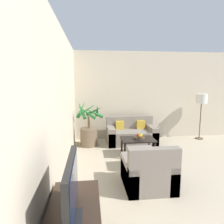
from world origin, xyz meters
TOP-DOWN VIEW (x-y plane):
  - wall_back at (0.00, 6.68)m, footprint 8.40×0.06m
  - wall_left at (-3.43, 3.32)m, footprint 0.06×8.25m
  - television at (-3.11, 2.16)m, footprint 0.18×0.80m
  - potted_palm at (-2.98, 6.01)m, footprint 0.76×0.84m
  - sofa_loveseat at (-1.76, 6.11)m, footprint 1.41×0.77m
  - floor_lamp at (0.47, 6.30)m, footprint 0.32×0.32m
  - coffee_table at (-1.79, 5.15)m, footprint 0.81×0.55m
  - fruit_bowl at (-1.77, 5.13)m, footprint 0.27×0.27m
  - apple_red at (-1.79, 5.18)m, footprint 0.07×0.07m
  - apple_green at (-1.71, 5.15)m, footprint 0.08×0.08m
  - orange_fruit at (-1.77, 5.05)m, footprint 0.09×0.09m
  - armchair at (-1.97, 3.66)m, footprint 0.81×0.82m
  - ottoman at (-1.90, 4.41)m, footprint 0.54×0.46m

SIDE VIEW (x-z plane):
  - ottoman at x=-1.90m, z-range 0.00..0.42m
  - armchair at x=-1.97m, z-range -0.14..0.65m
  - sofa_loveseat at x=-1.76m, z-range -0.12..0.64m
  - coffee_table at x=-1.79m, z-range 0.14..0.56m
  - fruit_bowl at x=-1.77m, z-range 0.41..0.47m
  - potted_palm at x=-2.98m, z-range -0.19..1.08m
  - apple_red at x=-1.79m, z-range 0.47..0.53m
  - apple_green at x=-1.71m, z-range 0.47..0.55m
  - orange_fruit at x=-1.77m, z-range 0.47..0.56m
  - television at x=-3.11m, z-range 0.59..1.14m
  - floor_lamp at x=0.47m, z-range 0.49..1.90m
  - wall_back at x=0.00m, z-range 0.00..2.70m
  - wall_left at x=-3.43m, z-range 0.00..2.70m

